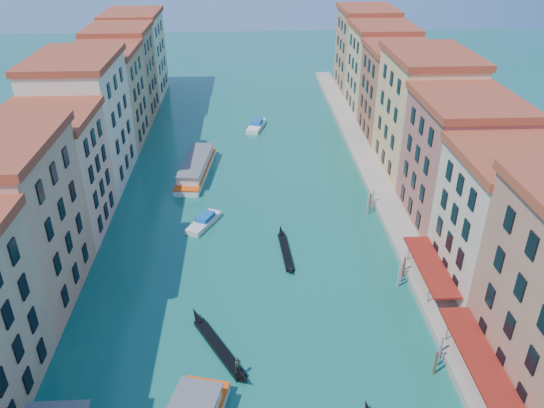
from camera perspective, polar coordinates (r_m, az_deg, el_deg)
The scene contains 10 objects.
left_bank_palazzos at distance 86.75m, azimuth -20.61°, elevation 6.43°, with size 12.80×128.40×21.00m.
right_bank_palazzos at distance 87.89m, azimuth 17.06°, elevation 7.33°, with size 12.80×128.40×21.00m.
quay at distance 89.25m, azimuth 11.36°, elevation 1.88°, with size 4.00×140.00×1.00m, color gray.
restaurant_awnings at distance 55.42m, azimuth 21.81°, elevation -15.82°, with size 3.20×44.55×3.12m.
mooring_poles_right at distance 59.30m, azimuth 16.57°, elevation -13.52°, with size 1.44×54.24×3.20m.
vaporetto_far at distance 93.61m, azimuth -8.18°, elevation 3.97°, with size 6.15×18.49×2.70m.
gondola_fore at distance 57.43m, azimuth -5.74°, elevation -15.03°, with size 7.17×11.67×2.57m.
gondola_far at distance 71.50m, azimuth 1.45°, elevation -4.97°, with size 1.64×11.40×1.61m.
motorboat_mid at distance 78.09m, azimuth -7.32°, elevation -1.86°, with size 5.03×7.17×1.43m.
motorboat_far at distance 113.62m, azimuth -1.69°, elevation 8.48°, with size 4.38×8.23×1.63m.
Camera 1 is at (0.65, -12.09, 40.07)m, focal length 35.00 mm.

